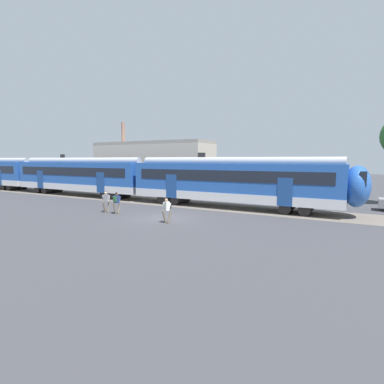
{
  "coord_description": "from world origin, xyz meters",
  "views": [
    {
      "loc": [
        11.86,
        -17.37,
        4.14
      ],
      "look_at": [
        0.61,
        2.92,
        1.6
      ],
      "focal_mm": 28.0,
      "sensor_mm": 36.0,
      "label": 1
    }
  ],
  "objects_px": {
    "commuter_train": "(84,176)",
    "pedestrian_grey": "(106,200)",
    "pedestrian_navy": "(117,201)",
    "pedestrian_white": "(167,208)"
  },
  "relations": [
    {
      "from": "commuter_train",
      "to": "pedestrian_white",
      "type": "relative_size",
      "value": 33.99
    },
    {
      "from": "pedestrian_navy",
      "to": "pedestrian_white",
      "type": "bearing_deg",
      "value": -9.93
    },
    {
      "from": "pedestrian_grey",
      "to": "pedestrian_navy",
      "type": "height_order",
      "value": "same"
    },
    {
      "from": "pedestrian_navy",
      "to": "commuter_train",
      "type": "bearing_deg",
      "value": 148.64
    },
    {
      "from": "commuter_train",
      "to": "pedestrian_grey",
      "type": "distance_m",
      "value": 12.4
    },
    {
      "from": "commuter_train",
      "to": "pedestrian_navy",
      "type": "distance_m",
      "value": 13.47
    },
    {
      "from": "pedestrian_grey",
      "to": "commuter_train",
      "type": "bearing_deg",
      "value": 146.26
    },
    {
      "from": "pedestrian_grey",
      "to": "pedestrian_navy",
      "type": "relative_size",
      "value": 1.0
    },
    {
      "from": "commuter_train",
      "to": "pedestrian_navy",
      "type": "xyz_separation_m",
      "value": [
        11.45,
        -6.98,
        -1.26
      ]
    },
    {
      "from": "commuter_train",
      "to": "pedestrian_grey",
      "type": "bearing_deg",
      "value": -33.74
    }
  ]
}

